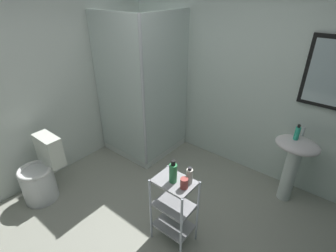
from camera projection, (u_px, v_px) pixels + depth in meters
ground_plane at (152, 250)px, 2.50m from camera, size 4.20×4.20×0.02m
wall_back at (250, 78)px, 3.15m from camera, size 4.20×0.14×2.50m
wall_left at (27, 85)px, 2.91m from camera, size 0.10×4.20×2.50m
shower_stall at (144, 123)px, 3.79m from camera, size 0.92×0.92×2.00m
pedestal_sink at (294, 158)px, 2.83m from camera, size 0.46×0.37×0.81m
sink_faucet at (303, 131)px, 2.78m from camera, size 0.03×0.03×0.10m
toilet at (41, 175)px, 2.99m from camera, size 0.37×0.49×0.76m
storage_cart at (174, 206)px, 2.40m from camera, size 0.38×0.28×0.74m
hand_soap_bottle at (297, 133)px, 2.69m from camera, size 0.05×0.05×0.18m
body_wash_bottle_green at (173, 173)px, 2.20m from camera, size 0.07×0.07×0.22m
lotion_bottle_white at (189, 176)px, 2.20m from camera, size 0.06×0.06×0.16m
rinse_cup at (184, 183)px, 2.16m from camera, size 0.07×0.07×0.10m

